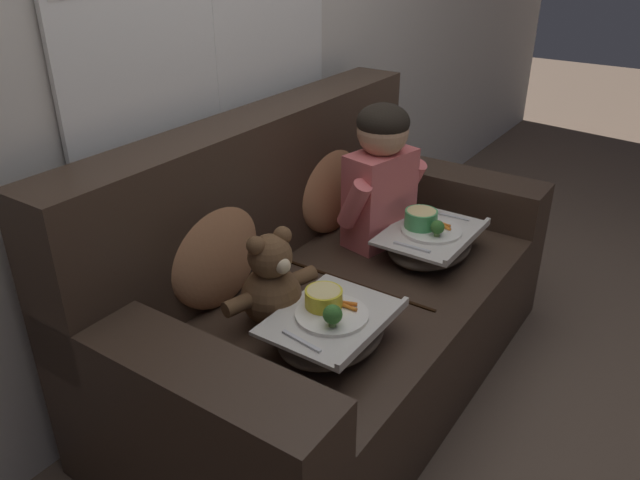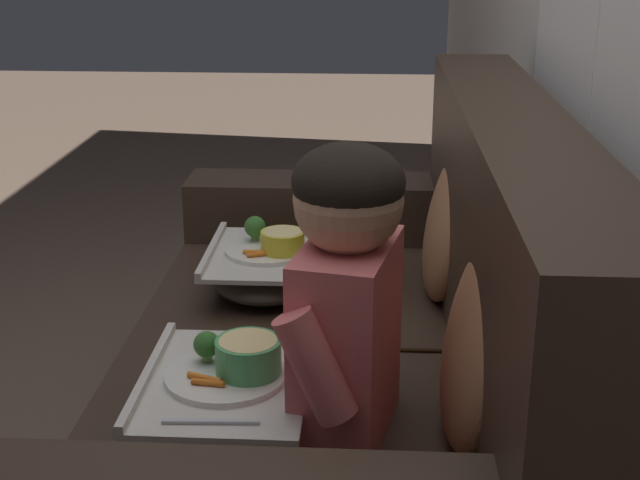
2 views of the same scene
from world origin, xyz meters
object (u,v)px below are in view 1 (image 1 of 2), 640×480
teddy_bear (272,285)px  couch (323,297)px  lap_tray_child (430,241)px  throw_pillow_behind_child (326,181)px  lap_tray_teddy (331,328)px  throw_pillow_behind_teddy (211,245)px  child_figure (381,169)px

teddy_bear → couch: bearing=6.6°
couch → lap_tray_child: (0.35, -0.26, 0.17)m
throw_pillow_behind_child → lap_tray_teddy: (-0.70, -0.48, -0.14)m
throw_pillow_behind_child → throw_pillow_behind_teddy: bearing=180.0°
couch → teddy_bear: bearing=-173.4°
child_figure → teddy_bear: size_ratio=1.62×
teddy_bear → lap_tray_child: (0.70, -0.22, -0.07)m
throw_pillow_behind_teddy → lap_tray_child: bearing=-34.7°
teddy_bear → child_figure: bearing=0.3°
throw_pillow_behind_child → throw_pillow_behind_teddy: 0.70m
teddy_bear → lap_tray_child: size_ratio=0.83×
child_figure → teddy_bear: (-0.70, -0.00, -0.17)m
couch → throw_pillow_behind_teddy: (-0.35, 0.22, 0.31)m
lap_tray_child → lap_tray_teddy: bearing=-179.9°
throw_pillow_behind_child → teddy_bear: throw_pillow_behind_child is taller
throw_pillow_behind_teddy → lap_tray_teddy: throw_pillow_behind_teddy is taller
couch → lap_tray_teddy: size_ratio=4.54×
couch → lap_tray_teddy: 0.47m
child_figure → lap_tray_teddy: 0.77m
teddy_bear → lap_tray_teddy: teddy_bear is taller
throw_pillow_behind_teddy → couch: bearing=-32.0°
throw_pillow_behind_teddy → teddy_bear: bearing=-90.3°
couch → child_figure: bearing=-6.0°
teddy_bear → throw_pillow_behind_teddy: bearing=89.7°
couch → lap_tray_child: bearing=-37.3°
couch → teddy_bear: size_ratio=5.22×
couch → throw_pillow_behind_teddy: bearing=148.0°
couch → teddy_bear: couch is taller
child_figure → lap_tray_child: 0.34m
teddy_bear → lap_tray_child: bearing=-17.8°
couch → lap_tray_teddy: couch is taller
couch → teddy_bear: 0.43m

